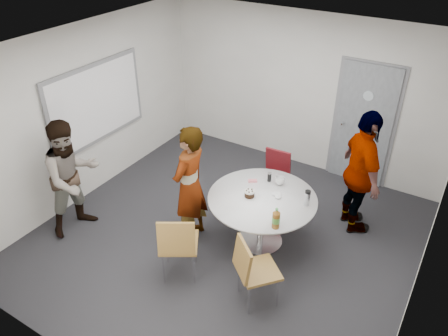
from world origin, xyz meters
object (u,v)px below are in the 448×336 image
Objects in this scene: table at (263,204)px; person_right at (361,174)px; chair_near_right at (252,267)px; person_main at (190,186)px; person_left at (72,177)px; chair_far at (275,172)px; whiteboard at (97,103)px; door at (363,125)px; chair_near_left at (178,242)px.

table is 0.79× the size of person_right.
chair_near_right is 0.50× the size of person_right.
chair_near_right is 0.53× the size of person_main.
chair_near_right is (0.38, -1.02, -0.09)m from table.
person_left is at bearing -156.15° from table.
chair_far is (-0.29, 0.97, -0.11)m from table.
whiteboard is 1.34m from person_left.
whiteboard reaches higher than person_left.
person_left is (-2.43, -1.08, 0.20)m from table.
chair_near_right is 2.82m from person_left.
person_right is at bearing -74.40° from door.
table is at bearing 150.98° from chair_near_right.
person_left is (0.51, -1.09, -0.59)m from whiteboard.
table is at bearing 32.34° from chair_near_left.
chair_near_right is 2.14m from person_right.
whiteboard is at bearing 179.62° from table.
person_left is at bearing 40.86° from chair_far.
whiteboard is at bearing -147.34° from door.
door is at bearing 147.82° from person_main.
chair_far is (-0.91, -1.33, -0.48)m from door.
table is 0.84× the size of person_main.
door reaches higher than chair_far.
person_main is at bearing -11.98° from whiteboard.
chair_near_left is 0.56× the size of person_main.
door is 1.21× the size of person_main.
person_main is at bearing -119.37° from door.
person_right reaches higher than chair_near_right.
chair_far is at bearing 153.27° from person_main.
person_left is (-1.52, -0.66, -0.02)m from person_main.
person_right reaches higher than chair_far.
person_main is at bearing 63.13° from chair_far.
door reaches higher than table.
person_right is (1.89, 1.41, 0.05)m from person_main.
person_main is at bearing -164.64° from chair_near_right.
whiteboard reaches higher than chair_far.
chair_near_left is (2.37, -1.18, -0.85)m from whiteboard.
table is at bearing 103.85° from chair_far.
person_left is (-2.14, -2.05, 0.32)m from chair_far.
person_main reaches higher than chair_far.
door is 2.41m from table.
door is at bearing -20.90° from person_right.
person_left is at bearing 145.88° from chair_near_left.
chair_far is 1.33m from person_right.
door is 3.12m from person_main.
person_left is at bearing -69.26° from person_main.
chair_near_left is 1.10× the size of chair_far.
door reaches higher than person_right.
chair_near_left is at bearing -130.99° from chair_near_right.
table reaches higher than chair_near_left.
chair_near_right is at bearing -69.70° from table.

